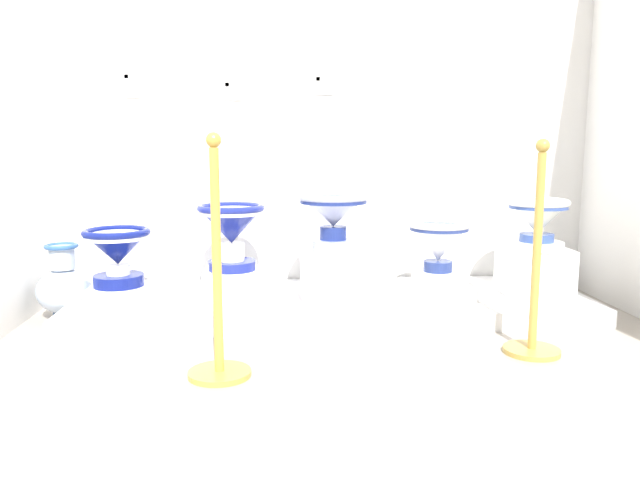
{
  "coord_description": "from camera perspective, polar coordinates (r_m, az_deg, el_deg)",
  "views": [
    {
      "loc": [
        1.38,
        -0.92,
        0.98
      ],
      "look_at": [
        1.65,
        2.61,
        0.43
      ],
      "focal_mm": 34.82,
      "sensor_mm": 36.0,
      "label": 1
    }
  ],
  "objects": [
    {
      "name": "plinth_block_slender_white",
      "position": [
        3.72,
        -17.95,
        -4.65
      ],
      "size": [
        0.32,
        0.3,
        0.08
      ],
      "primitive_type": "cube",
      "color": "white",
      "rests_on": "display_platform"
    },
    {
      "name": "info_placard_first",
      "position": [
        4.1,
        -16.88,
        13.54
      ],
      "size": [
        0.11,
        0.01,
        0.16
      ],
      "color": "white"
    },
    {
      "name": "info_placard_third",
      "position": [
        4.03,
        0.39,
        14.08
      ],
      "size": [
        0.13,
        0.01,
        0.12
      ],
      "color": "white"
    },
    {
      "name": "plinth_block_tall_cobalt",
      "position": [
        3.9,
        19.13,
        -2.7
      ],
      "size": [
        0.39,
        0.29,
        0.27
      ],
      "primitive_type": "cube",
      "color": "white",
      "rests_on": "display_platform"
    },
    {
      "name": "antique_toilet_slender_white",
      "position": [
        3.67,
        -18.14,
        -0.82
      ],
      "size": [
        0.38,
        0.38,
        0.33
      ],
      "color": "navy",
      "rests_on": "plinth_block_slender_white"
    },
    {
      "name": "info_placard_second",
      "position": [
        4.02,
        -7.98,
        13.47
      ],
      "size": [
        0.12,
        0.01,
        0.12
      ],
      "color": "white"
    },
    {
      "name": "antique_toilet_central_ornate",
      "position": [
        3.65,
        -8.16,
        1.22
      ],
      "size": [
        0.39,
        0.39,
        0.39
      ],
      "color": "navy",
      "rests_on": "plinth_block_central_ornate"
    },
    {
      "name": "ground_plane",
      "position": [
        2.14,
        5.62,
        -18.85
      ],
      "size": [
        5.45,
        5.89,
        0.02
      ],
      "primitive_type": "cube",
      "color": "#A3998C"
    },
    {
      "name": "decorative_vase_corner",
      "position": [
        3.8,
        -22.47,
        -4.01
      ],
      "size": [
        0.3,
        0.3,
        0.42
      ],
      "color": "#2E5791",
      "rests_on": "ground_plane"
    },
    {
      "name": "antique_toilet_tall_cobalt",
      "position": [
        3.85,
        19.36,
        1.87
      ],
      "size": [
        0.36,
        0.36,
        0.29
      ],
      "color": "white",
      "rests_on": "plinth_block_tall_cobalt"
    },
    {
      "name": "wall_back",
      "position": [
        4.08,
        0.46,
        15.91
      ],
      "size": [
        3.65,
        0.06,
        2.96
      ],
      "primitive_type": "cube",
      "color": "white",
      "rests_on": "ground_plane"
    },
    {
      "name": "plinth_block_central_ornate",
      "position": [
        3.71,
        -8.05,
        -3.83
      ],
      "size": [
        0.32,
        0.29,
        0.15
      ],
      "primitive_type": "cube",
      "color": "white",
      "rests_on": "display_platform"
    },
    {
      "name": "plinth_block_broad_patterned",
      "position": [
        3.7,
        10.72,
        -4.46
      ],
      "size": [
        0.39,
        0.34,
        0.08
      ],
      "primitive_type": "cube",
      "color": "white",
      "rests_on": "display_platform"
    },
    {
      "name": "plinth_block_leftmost",
      "position": [
        3.57,
        1.21,
        -3.22
      ],
      "size": [
        0.36,
        0.38,
        0.27
      ],
      "primitive_type": "cube",
      "color": "white",
      "rests_on": "display_platform"
    },
    {
      "name": "antique_toilet_leftmost",
      "position": [
        3.51,
        1.23,
        2.59
      ],
      "size": [
        0.39,
        0.39,
        0.33
      ],
      "color": "#A5AFDA",
      "rests_on": "plinth_block_leftmost"
    },
    {
      "name": "antique_toilet_broad_patterned",
      "position": [
        3.65,
        10.84,
        -0.46
      ],
      "size": [
        0.36,
        0.36,
        0.37
      ],
      "color": "white",
      "rests_on": "plinth_block_broad_patterned"
    },
    {
      "name": "display_platform",
      "position": [
        3.66,
        1.1,
        -5.87
      ],
      "size": [
        2.97,
        0.92,
        0.1
      ],
      "primitive_type": "cube",
      "color": "white",
      "rests_on": "ground_plane"
    },
    {
      "name": "stanchion_post_near_right",
      "position": [
        3.07,
        19.12,
        -4.69
      ],
      "size": [
        0.27,
        0.27,
        1.0
      ],
      "color": "#B4923F",
      "rests_on": "ground_plane"
    },
    {
      "name": "stanchion_post_near_left",
      "position": [
        2.65,
        -9.36,
        -6.32
      ],
      "size": [
        0.27,
        0.27,
        1.03
      ],
      "color": "gold",
      "rests_on": "ground_plane"
    }
  ]
}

